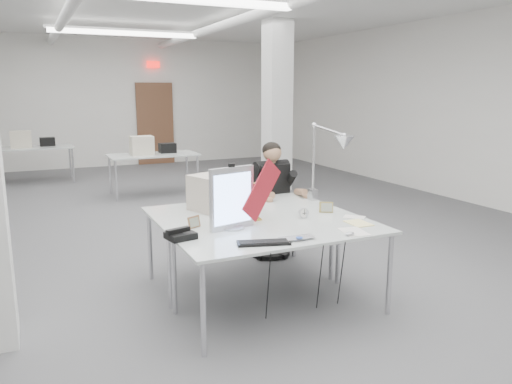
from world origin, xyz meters
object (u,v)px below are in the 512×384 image
Objects in this scene: seated_person at (272,181)px; architect_lamp at (326,158)px; laptop at (299,240)px; desk_phone at (181,235)px; desk_main at (282,232)px; beige_monitor at (212,192)px; monitor at (232,198)px; office_chair at (270,213)px; bankers_lamp at (251,200)px.

architect_lamp reaches higher than seated_person.
architect_lamp is (0.87, 0.99, 0.47)m from laptop.
desk_phone is (-0.83, 0.45, 0.02)m from laptop.
laptop reaches higher than desk_main.
beige_monitor is 1.21m from architect_lamp.
beige_monitor reaches higher than desk_main.
architect_lamp is at bearing 52.18° from laptop.
seated_person is 1.53× the size of monitor.
desk_main is 0.33m from laptop.
monitor reaches higher than beige_monitor.
monitor reaches higher than desk_phone.
desk_main is at bearing -93.60° from beige_monitor.
seated_person is at bearing -95.44° from office_chair.
office_chair is 1.93× the size of monitor.
office_chair is at bearing 73.93° from laptop.
bankers_lamp is (0.26, 0.19, -0.08)m from monitor.
desk_main is at bearing -70.94° from bankers_lamp.
desk_phone is at bearing -142.67° from office_chair.
architect_lamp reaches higher than laptop.
seated_person is 0.85× the size of architect_lamp.
laptop is 0.77m from bankers_lamp.
bankers_lamp is (-0.71, -1.06, 0.43)m from office_chair.
monitor is at bearing 0.86° from desk_phone.
bankers_lamp is at bearing 99.16° from laptop.
beige_monitor is (0.08, 0.72, -0.09)m from monitor.
desk_phone is at bearing 179.12° from monitor.
office_chair is 4.83× the size of desk_phone.
bankers_lamp is 0.82m from desk_phone.
desk_main is at bearing -46.27° from monitor.
desk_phone is at bearing 154.54° from laptop.
seated_person reaches higher than desk_phone.
architect_lamp is at bearing -78.44° from seated_person.
desk_main is 1.19m from architect_lamp.
office_chair reaches higher than desk_main.
architect_lamp is (0.85, 0.67, 0.49)m from desk_main.
bankers_lamp is at bearing -130.60° from seated_person.
desk_main is 0.47m from bankers_lamp.
architect_lamp is at bearing -34.29° from beige_monitor.
seated_person is 1.55m from monitor.
monitor is at bearing -138.65° from bankers_lamp.
laptop is (0.34, -0.56, -0.25)m from monitor.
desk_main is at bearing 90.00° from laptop.
beige_monitor is (0.56, 0.83, 0.15)m from desk_phone.
office_chair is 1.66m from monitor.
beige_monitor is at bearing 106.54° from desk_main.
architect_lamp is (1.69, 0.54, 0.45)m from desk_phone.
laptop is 1.32m from beige_monitor.
seated_person reaches higher than beige_monitor.
laptop is at bearing -77.85° from bankers_lamp.
architect_lamp is at bearing 21.11° from bankers_lamp.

